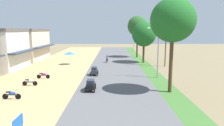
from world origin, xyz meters
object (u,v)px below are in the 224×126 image
(parked_motorbike_third, at_px, (31,82))
(car_hatchback_charcoal, at_px, (95,71))
(median_tree_third, at_px, (139,26))
(street_signboard, at_px, (19,124))
(vendor_umbrella, at_px, (71,53))
(median_tree_second, at_px, (145,34))
(parked_motorbike_second, at_px, (13,94))
(car_hatchback_black, at_px, (92,85))
(median_tree_nearest, at_px, (174,20))
(parked_motorbike_fourth, at_px, (45,75))
(motorbike_ahead_second, at_px, (108,59))
(streetlamp_near, at_px, (159,48))
(utility_pole_far, at_px, (160,41))
(streetlamp_mid, at_px, (134,36))
(utility_pole_near, at_px, (167,42))

(parked_motorbike_third, relative_size, car_hatchback_charcoal, 0.90)
(median_tree_third, bearing_deg, street_signboard, -106.97)
(vendor_umbrella, relative_size, median_tree_second, 0.31)
(parked_motorbike_second, bearing_deg, car_hatchback_black, 21.26)
(parked_motorbike_third, xyz_separation_m, median_tree_second, (16.17, 17.57, 5.26))
(vendor_umbrella, distance_m, median_tree_second, 15.07)
(median_tree_nearest, xyz_separation_m, median_tree_third, (-0.12, 28.43, -0.08))
(parked_motorbike_fourth, height_order, median_tree_second, median_tree_second)
(motorbike_ahead_second, bearing_deg, parked_motorbike_fourth, -120.48)
(streetlamp_near, xyz_separation_m, utility_pole_far, (2.16, 9.59, 0.40))
(median_tree_nearest, height_order, streetlamp_near, median_tree_nearest)
(median_tree_nearest, bearing_deg, streetlamp_mid, 89.82)
(median_tree_third, xyz_separation_m, car_hatchback_black, (-8.42, -27.97, -6.78))
(car_hatchback_black, bearing_deg, median_tree_third, 73.24)
(median_tree_second, height_order, car_hatchback_black, median_tree_second)
(streetlamp_mid, xyz_separation_m, utility_pole_far, (2.16, -23.52, -0.27))
(street_signboard, distance_m, streetlamp_mid, 51.21)
(vendor_umbrella, distance_m, car_hatchback_black, 18.31)
(median_tree_nearest, distance_m, streetlamp_near, 7.53)
(streetlamp_mid, bearing_deg, parked_motorbike_third, -113.35)
(streetlamp_mid, height_order, car_hatchback_charcoal, streetlamp_mid)
(median_tree_nearest, bearing_deg, median_tree_second, 89.47)
(parked_motorbike_third, height_order, motorbike_ahead_second, motorbike_ahead_second)
(median_tree_second, distance_m, streetlamp_near, 13.48)
(car_hatchback_black, bearing_deg, car_hatchback_charcoal, 91.86)
(median_tree_nearest, relative_size, utility_pole_far, 1.12)
(vendor_umbrella, distance_m, median_tree_third, 18.49)
(utility_pole_near, bearing_deg, parked_motorbike_third, -145.30)
(parked_motorbike_second, relative_size, utility_pole_far, 0.21)
(street_signboard, xyz_separation_m, motorbike_ahead_second, (4.59, 30.26, -0.25))
(parked_motorbike_fourth, relative_size, motorbike_ahead_second, 1.00)
(parked_motorbike_third, xyz_separation_m, parked_motorbike_fourth, (0.39, 3.67, 0.00))
(utility_pole_near, bearing_deg, median_tree_nearest, -102.51)
(car_hatchback_charcoal, height_order, motorbike_ahead_second, motorbike_ahead_second)
(parked_motorbike_fourth, relative_size, car_hatchback_charcoal, 0.90)
(street_signboard, distance_m, streetlamp_near, 20.62)
(vendor_umbrella, xyz_separation_m, utility_pole_far, (16.57, -1.48, 2.26))
(street_signboard, distance_m, vendor_umbrella, 27.75)
(motorbike_ahead_second, bearing_deg, street_signboard, -98.62)
(parked_motorbike_second, relative_size, car_hatchback_charcoal, 0.90)
(parked_motorbike_third, relative_size, motorbike_ahead_second, 1.00)
(vendor_umbrella, height_order, streetlamp_near, streetlamp_near)
(vendor_umbrella, relative_size, motorbike_ahead_second, 1.40)
(vendor_umbrella, distance_m, streetlamp_mid, 26.46)
(car_hatchback_charcoal, bearing_deg, street_signboard, -99.39)
(parked_motorbike_second, distance_m, motorbike_ahead_second, 24.36)
(streetlamp_mid, xyz_separation_m, car_hatchback_charcoal, (-8.92, -31.51, -4.10))
(parked_motorbike_third, xyz_separation_m, utility_pole_near, (19.55, 13.53, 3.96))
(parked_motorbike_third, height_order, utility_pole_far, utility_pole_far)
(parked_motorbike_third, bearing_deg, median_tree_nearest, -8.90)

